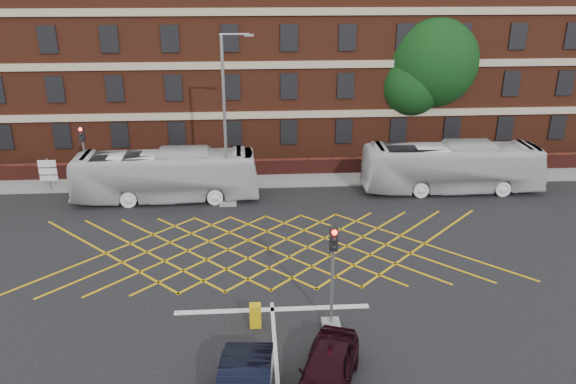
{
  "coord_description": "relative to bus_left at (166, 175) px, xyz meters",
  "views": [
    {
      "loc": [
        -0.66,
        -23.19,
        12.89
      ],
      "look_at": [
        0.98,
        1.5,
        3.22
      ],
      "focal_mm": 35.0,
      "sensor_mm": 36.0,
      "label": 1
    }
  ],
  "objects": [
    {
      "name": "bus_left",
      "position": [
        0.0,
        0.0,
        0.0
      ],
      "size": [
        11.1,
        2.76,
        3.08
      ],
      "primitive_type": "imported",
      "rotation": [
        0.0,
        0.0,
        1.59
      ],
      "color": "silver",
      "rests_on": "ground"
    },
    {
      "name": "traffic_light_near",
      "position": [
        8.12,
        -13.82,
        0.22
      ],
      "size": [
        0.7,
        0.7,
        4.27
      ],
      "color": "slate",
      "rests_on": "ground"
    },
    {
      "name": "stop_line",
      "position": [
        5.88,
        -12.51,
        -1.53
      ],
      "size": [
        8.0,
        0.3,
        0.02
      ],
      "primitive_type": "cube",
      "color": "silver",
      "rests_on": "ground"
    },
    {
      "name": "victorian_building",
      "position": [
        6.12,
        12.99,
        6.3
      ],
      "size": [
        51.0,
        12.17,
        20.4
      ],
      "color": "#582516",
      "rests_on": "ground"
    },
    {
      "name": "boundary_wall",
      "position": [
        5.88,
        3.99,
        -0.99
      ],
      "size": [
        56.0,
        0.5,
        1.1
      ],
      "primitive_type": "cube",
      "color": "#4A1913",
      "rests_on": "ground"
    },
    {
      "name": "deciduous_tree",
      "position": [
        18.2,
        8.56,
        4.93
      ],
      "size": [
        7.42,
        7.07,
        10.51
      ],
      "color": "black",
      "rests_on": "ground"
    },
    {
      "name": "bus_right",
      "position": [
        17.65,
        0.31,
        0.01
      ],
      "size": [
        11.22,
        2.9,
        3.11
      ],
      "primitive_type": "imported",
      "rotation": [
        0.0,
        0.0,
        1.54
      ],
      "color": "silver",
      "rests_on": "ground"
    },
    {
      "name": "direction_signs",
      "position": [
        -7.51,
        1.66,
        -0.16
      ],
      "size": [
        1.1,
        0.16,
        2.2
      ],
      "color": "gray",
      "rests_on": "ground"
    },
    {
      "name": "utility_cabinet",
      "position": [
        5.18,
        -13.61,
        -1.06
      ],
      "size": [
        0.44,
        0.38,
        0.96
      ],
      "primitive_type": "cube",
      "color": "gold",
      "rests_on": "ground"
    },
    {
      "name": "ground",
      "position": [
        5.88,
        -9.01,
        -1.54
      ],
      "size": [
        120.0,
        120.0,
        0.0
      ],
      "primitive_type": "plane",
      "color": "black",
      "rests_on": "ground"
    },
    {
      "name": "far_pavement",
      "position": [
        5.88,
        2.99,
        -1.48
      ],
      "size": [
        60.0,
        3.0,
        0.12
      ],
      "primitive_type": "cube",
      "color": "slate",
      "rests_on": "ground"
    },
    {
      "name": "box_junction_hatching",
      "position": [
        5.88,
        -7.01,
        -1.53
      ],
      "size": [
        8.22,
        8.22,
        0.02
      ],
      "primitive_type": "cube",
      "rotation": [
        0.0,
        0.0,
        0.79
      ],
      "color": "#CC990C",
      "rests_on": "ground"
    },
    {
      "name": "car_maroon",
      "position": [
        7.51,
        -17.26,
        -0.82
      ],
      "size": [
        3.0,
        4.55,
        1.44
      ],
      "primitive_type": "imported",
      "rotation": [
        0.0,
        0.0,
        -0.34
      ],
      "color": "black",
      "rests_on": "ground"
    },
    {
      "name": "street_lamp",
      "position": [
        3.75,
        -0.97,
        1.94
      ],
      "size": [
        2.25,
        1.0,
        9.89
      ],
      "color": "slate",
      "rests_on": "ground"
    },
    {
      "name": "traffic_light_far",
      "position": [
        -5.1,
        1.5,
        0.22
      ],
      "size": [
        0.7,
        0.7,
        4.27
      ],
      "color": "slate",
      "rests_on": "ground"
    }
  ]
}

